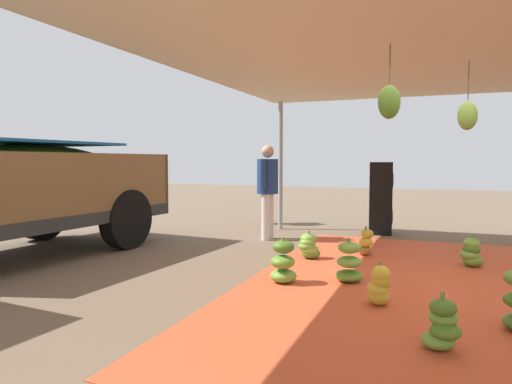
# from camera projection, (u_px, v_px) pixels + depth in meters

# --- Properties ---
(ground_plane) EXTENTS (40.00, 40.00, 0.00)m
(ground_plane) POSITION_uv_depth(u_px,v_px,m) (213.00, 268.00, 6.41)
(ground_plane) COLOR brown
(tarp_orange) EXTENTS (6.58, 4.58, 0.01)m
(tarp_orange) POSITION_uv_depth(u_px,v_px,m) (446.00, 290.00, 5.30)
(tarp_orange) COLOR #D1512D
(tarp_orange) RESTS_ON ground
(tent_canopy) EXTENTS (8.00, 7.00, 2.80)m
(tent_canopy) POSITION_uv_depth(u_px,v_px,m) (461.00, 49.00, 5.09)
(tent_canopy) COLOR #9EA0A5
(tent_canopy) RESTS_ON ground
(banana_bunch_0) EXTENTS (0.36, 0.39, 0.45)m
(banana_bunch_0) POSITION_uv_depth(u_px,v_px,m) (442.00, 326.00, 3.60)
(banana_bunch_0) COLOR #6B9E38
(banana_bunch_0) RESTS_ON tarp_orange
(banana_bunch_2) EXTENTS (0.32, 0.32, 0.45)m
(banana_bunch_2) POSITION_uv_depth(u_px,v_px,m) (366.00, 243.00, 7.20)
(banana_bunch_2) COLOR #996628
(banana_bunch_2) RESTS_ON tarp_orange
(banana_bunch_4) EXTENTS (0.48, 0.48, 0.54)m
(banana_bunch_4) POSITION_uv_depth(u_px,v_px,m) (349.00, 263.00, 5.62)
(banana_bunch_4) COLOR #60932D
(banana_bunch_4) RESTS_ON tarp_orange
(banana_bunch_5) EXTENTS (0.43, 0.42, 0.56)m
(banana_bunch_5) POSITION_uv_depth(u_px,v_px,m) (283.00, 263.00, 5.57)
(banana_bunch_5) COLOR #6B9E38
(banana_bunch_5) RESTS_ON tarp_orange
(banana_bunch_11) EXTENTS (0.33, 0.38, 0.44)m
(banana_bunch_11) POSITION_uv_depth(u_px,v_px,m) (471.00, 253.00, 6.43)
(banana_bunch_11) COLOR #60932D
(banana_bunch_11) RESTS_ON tarp_orange
(banana_bunch_12) EXTENTS (0.32, 0.32, 0.45)m
(banana_bunch_12) POSITION_uv_depth(u_px,v_px,m) (379.00, 286.00, 4.71)
(banana_bunch_12) COLOR gold
(banana_bunch_12) RESTS_ON tarp_orange
(banana_bunch_13) EXTENTS (0.42, 0.43, 0.42)m
(banana_bunch_13) POSITION_uv_depth(u_px,v_px,m) (309.00, 247.00, 6.96)
(banana_bunch_13) COLOR #518428
(banana_bunch_13) RESTS_ON tarp_orange
(worker_0) EXTENTS (0.65, 0.40, 1.77)m
(worker_0) POSITION_uv_depth(u_px,v_px,m) (268.00, 185.00, 8.66)
(worker_0) COLOR silver
(worker_0) RESTS_ON ground
(worker_1) EXTENTS (0.56, 0.34, 1.54)m
(worker_1) POSITION_uv_depth(u_px,v_px,m) (265.00, 186.00, 10.82)
(worker_1) COLOR maroon
(worker_1) RESTS_ON ground
(speaker_stack) EXTENTS (0.53, 0.51, 1.46)m
(speaker_stack) POSITION_uv_depth(u_px,v_px,m) (381.00, 198.00, 9.33)
(speaker_stack) COLOR black
(speaker_stack) RESTS_ON ground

